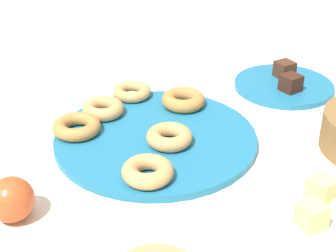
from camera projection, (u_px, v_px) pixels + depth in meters
The scene contains 15 objects.
ground_plane at pixel (156, 141), 0.99m from camera, with size 2.40×2.40×0.00m, color beige.
donut_plate at pixel (156, 138), 0.99m from camera, with size 0.39×0.39×0.01m, color #1E6B93.
donut_0 at pixel (77, 127), 0.99m from camera, with size 0.09×0.09×0.03m, color #BC7A3D.
donut_1 at pixel (132, 92), 1.13m from camera, with size 0.08×0.08×0.02m, color tan.
donut_2 at pixel (169, 137), 0.95m from camera, with size 0.09×0.09×0.03m, color tan.
donut_3 at pixel (183, 100), 1.09m from camera, with size 0.09×0.09×0.03m, color #BC7A3D.
donut_4 at pixel (148, 171), 0.85m from camera, with size 0.09×0.09×0.03m, color tan.
donut_5 at pixel (105, 108), 1.06m from camera, with size 0.09×0.09×0.03m, color tan.
cake_plate at pixel (284, 86), 1.20m from camera, with size 0.23×0.23×0.01m, color #1E6B93.
brownie_near at pixel (285, 69), 1.22m from camera, with size 0.04×0.04×0.04m, color #472819.
brownie_far at pixel (291, 83), 1.16m from camera, with size 0.04×0.04×0.04m, color #381E14.
fruit_bowl at pixel (308, 220), 0.76m from camera, with size 0.19×0.19×0.04m, color silver.
melon_chunk_left at pixel (321, 189), 0.76m from camera, with size 0.04×0.04×0.04m, color #DBD67A.
melon_chunk_right at pixel (312, 215), 0.71m from camera, with size 0.04×0.04×0.04m, color #DBD67A.
apple at pixel (11, 199), 0.78m from camera, with size 0.07×0.07×0.07m, color #CC4C23.
Camera 1 is at (0.66, 0.53, 0.52)m, focal length 54.41 mm.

